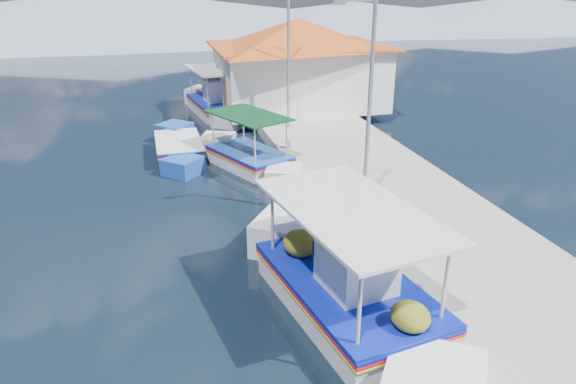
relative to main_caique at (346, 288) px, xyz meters
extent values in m
plane|color=black|center=(-2.44, 2.27, -0.54)|extent=(160.00, 160.00, 0.00)
cube|color=#A19F97|center=(3.46, 8.27, -0.29)|extent=(5.00, 44.00, 0.50)
cylinder|color=#A5A8AD|center=(1.36, -0.73, 0.11)|extent=(0.20, 0.20, 0.30)
cylinder|color=#A5A8AD|center=(1.36, 4.27, 0.11)|extent=(0.20, 0.20, 0.30)
cylinder|color=#A5A8AD|center=(1.36, 10.27, 0.11)|extent=(0.20, 0.20, 0.30)
cylinder|color=#A5A8AD|center=(1.36, 16.27, 0.11)|extent=(0.20, 0.20, 0.30)
cube|color=white|center=(-0.02, -0.08, -0.30)|extent=(3.12, 5.00, 1.02)
cube|color=white|center=(0.51, 2.96, -0.17)|extent=(2.38, 2.38, 1.13)
cube|color=#0B1A94|center=(-0.02, -0.08, 0.17)|extent=(3.22, 5.15, 0.06)
cube|color=red|center=(-0.02, -0.08, 0.09)|extent=(3.22, 5.15, 0.05)
cube|color=yellow|center=(-0.02, -0.08, 0.01)|extent=(3.22, 5.15, 0.04)
cube|color=#0B1A94|center=(-0.02, -0.08, 0.25)|extent=(3.23, 5.11, 0.05)
cube|color=brown|center=(-0.02, -0.08, 0.22)|extent=(2.92, 4.88, 0.05)
cube|color=white|center=(-0.07, -0.40, 0.81)|extent=(1.52, 1.60, 1.18)
cube|color=silver|center=(-0.07, -0.40, 1.42)|extent=(1.66, 1.73, 0.06)
cylinder|color=beige|center=(-0.62, 2.01, 1.08)|extent=(0.08, 0.08, 1.72)
cylinder|color=beige|center=(1.25, 1.69, 1.08)|extent=(0.08, 0.08, 1.72)
cylinder|color=beige|center=(-1.28, -1.86, 1.08)|extent=(0.08, 0.08, 1.72)
cylinder|color=beige|center=(0.58, -2.18, 1.08)|extent=(0.08, 0.08, 1.72)
cube|color=silver|center=(-0.02, -0.08, 1.94)|extent=(3.24, 5.02, 0.08)
ellipsoid|color=#504F15|center=(-0.19, 1.47, 0.52)|extent=(0.82, 0.90, 0.61)
ellipsoid|color=#504F15|center=(0.65, 1.88, 0.47)|extent=(0.69, 0.76, 0.52)
ellipsoid|color=#504F15|center=(-0.13, -2.03, 0.49)|extent=(0.73, 0.80, 0.55)
sphere|color=orange|center=(1.15, 0.37, 1.02)|extent=(0.43, 0.43, 0.43)
cube|color=white|center=(-0.33, 9.78, -0.34)|extent=(3.01, 3.78, 0.85)
cube|color=white|center=(0.60, 11.82, -0.23)|extent=(1.66, 1.66, 0.94)
cube|color=white|center=(-1.22, 7.80, -0.34)|extent=(1.62, 1.62, 0.81)
cube|color=#0B1A94|center=(-0.33, 9.78, 0.06)|extent=(3.10, 3.89, 0.05)
cube|color=red|center=(-0.33, 9.78, -0.02)|extent=(3.10, 3.89, 0.04)
cube|color=yellow|center=(-0.33, 9.78, -0.08)|extent=(3.10, 3.89, 0.04)
cube|color=#1D4BAE|center=(-0.33, 9.78, 0.12)|extent=(3.10, 3.87, 0.04)
cube|color=brown|center=(-0.33, 9.78, 0.09)|extent=(2.85, 3.66, 0.04)
cylinder|color=beige|center=(-0.40, 11.35, 0.81)|extent=(0.06, 0.06, 1.43)
cylinder|color=beige|center=(0.90, 10.76, 0.81)|extent=(0.06, 0.06, 1.43)
cylinder|color=beige|center=(-1.56, 8.79, 0.81)|extent=(0.06, 0.06, 1.43)
cylinder|color=beige|center=(-0.25, 8.20, 0.81)|extent=(0.06, 0.06, 1.43)
cube|color=#0B391B|center=(-0.33, 9.78, 1.53)|extent=(3.09, 3.81, 0.06)
cube|color=#1D4BAE|center=(-2.87, 11.76, -0.33)|extent=(1.73, 3.26, 0.91)
cube|color=#1D4BAE|center=(-2.86, 13.94, -0.21)|extent=(1.75, 1.75, 1.00)
cube|color=#1D4BAE|center=(-2.88, 9.65, -0.33)|extent=(1.70, 1.70, 0.86)
cube|color=#0B1A94|center=(-2.87, 11.76, 0.09)|extent=(1.78, 3.36, 0.06)
cube|color=red|center=(-2.87, 11.76, 0.02)|extent=(1.78, 3.36, 0.05)
cube|color=yellow|center=(-2.87, 11.76, -0.05)|extent=(1.78, 3.36, 0.04)
cube|color=white|center=(-2.87, 11.76, 0.16)|extent=(1.80, 3.33, 0.05)
cube|color=brown|center=(-2.87, 11.76, 0.13)|extent=(1.59, 3.20, 0.05)
cube|color=white|center=(-0.44, 18.57, -0.31)|extent=(2.69, 4.34, 0.96)
cube|color=white|center=(-0.05, 21.26, -0.19)|extent=(2.14, 2.14, 1.06)
cube|color=white|center=(-0.83, 15.97, -0.31)|extent=(2.08, 2.08, 0.91)
cube|color=#0B1A94|center=(-0.44, 18.57, 0.13)|extent=(2.77, 4.47, 0.06)
cube|color=red|center=(-0.44, 18.57, 0.05)|extent=(2.77, 4.47, 0.05)
cube|color=yellow|center=(-0.44, 18.57, -0.02)|extent=(2.77, 4.47, 0.04)
cube|color=#0B1A94|center=(-0.44, 18.57, 0.20)|extent=(2.79, 4.43, 0.05)
cube|color=brown|center=(-0.44, 18.57, 0.17)|extent=(2.51, 4.23, 0.05)
cube|color=white|center=(-0.49, 18.27, 0.73)|extent=(1.35, 1.47, 1.11)
cube|color=silver|center=(-0.49, 18.27, 1.30)|extent=(1.47, 1.59, 0.06)
cylinder|color=beige|center=(-1.04, 20.39, 0.98)|extent=(0.07, 0.07, 1.62)
cylinder|color=beige|center=(0.64, 20.14, 0.98)|extent=(0.07, 0.07, 1.62)
cylinder|color=beige|center=(-1.53, 17.00, 0.98)|extent=(0.07, 0.07, 1.62)
cylinder|color=beige|center=(0.15, 16.75, 0.98)|extent=(0.07, 0.07, 1.62)
cube|color=silver|center=(-0.44, 18.57, 1.79)|extent=(2.80, 4.35, 0.07)
cube|color=silver|center=(3.76, 17.27, 1.46)|extent=(8.00, 6.00, 3.00)
cube|color=#CD601C|center=(3.76, 17.27, 3.01)|extent=(8.64, 6.48, 0.10)
pyramid|color=#CD601C|center=(3.76, 17.27, 3.66)|extent=(10.49, 10.49, 1.40)
cube|color=brown|center=(-0.22, 16.27, 0.96)|extent=(0.06, 1.00, 2.00)
cube|color=#0B1A94|center=(-0.22, 18.77, 1.56)|extent=(0.06, 1.20, 0.90)
cylinder|color=#A5A8AD|center=(2.16, 4.27, 2.96)|extent=(0.12, 0.12, 6.00)
cylinder|color=#A5A8AD|center=(1.66, 4.27, 5.81)|extent=(1.00, 0.08, 0.08)
cube|color=#A5A8AD|center=(1.16, 4.27, 5.76)|extent=(0.30, 0.14, 0.14)
cylinder|color=#A5A8AD|center=(2.16, 13.27, 2.96)|extent=(0.12, 0.12, 6.00)
cone|color=gray|center=(-7.44, 58.27, 1.91)|extent=(96.00, 96.00, 5.50)
cone|color=gray|center=(22.56, 58.27, 1.06)|extent=(76.80, 76.80, 3.80)
cone|color=gray|center=(47.56, 58.27, 1.26)|extent=(89.60, 89.60, 4.20)
camera|label=1|loc=(-3.83, -9.46, 6.49)|focal=33.24mm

